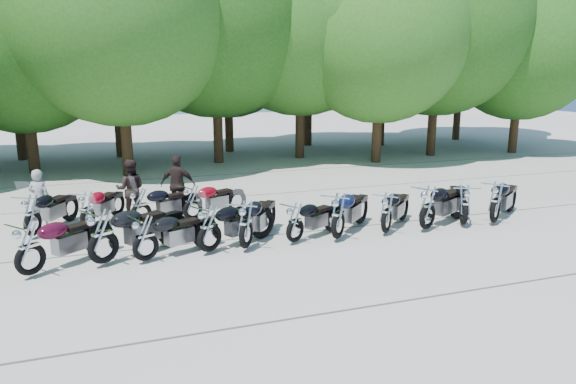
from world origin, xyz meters
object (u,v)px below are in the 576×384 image
object	(u,v)px
motorcycle_4	(246,223)
motorcycle_5	(295,221)
motorcycle_11	(32,214)
motorcycle_13	(140,205)
motorcycle_6	(338,214)
motorcycle_10	(496,201)
motorcycle_1	(102,235)
motorcycle_8	(428,206)
motorcycle_2	(145,237)
motorcycle_12	(87,209)
motorcycle_3	(209,227)
motorcycle_0	(29,247)
rider_1	(131,189)
motorcycle_7	(387,211)
motorcycle_9	(464,203)
rider_2	(178,185)
rider_0	(40,199)
motorcycle_14	(193,201)

from	to	relation	value
motorcycle_4	motorcycle_5	bearing A→B (deg)	-141.48
motorcycle_11	motorcycle_13	bearing A→B (deg)	-148.17
motorcycle_6	motorcycle_10	size ratio (longest dim) A/B	1.00
motorcycle_1	motorcycle_8	world-z (taller)	motorcycle_1
motorcycle_1	motorcycle_2	xyz separation A→B (m)	(0.85, -0.09, -0.10)
motorcycle_8	motorcycle_12	distance (m)	8.80
motorcycle_3	motorcycle_5	bearing A→B (deg)	-116.34
motorcycle_0	motorcycle_3	distance (m)	3.64
motorcycle_11	motorcycle_1	bearing A→B (deg)	151.26
motorcycle_8	motorcycle_1	bearing A→B (deg)	62.38
motorcycle_6	rider_1	bearing A→B (deg)	6.15
motorcycle_7	motorcycle_3	bearing A→B (deg)	46.38
motorcycle_0	motorcycle_12	size ratio (longest dim) A/B	1.08
rider_1	motorcycle_0	bearing A→B (deg)	70.66
motorcycle_0	motorcycle_1	xyz separation A→B (m)	(1.38, 0.20, 0.05)
motorcycle_9	motorcycle_12	size ratio (longest dim) A/B	1.07
motorcycle_2	motorcycle_5	bearing A→B (deg)	-110.77
motorcycle_12	motorcycle_13	world-z (taller)	motorcycle_12
motorcycle_12	rider_2	distance (m)	2.67
motorcycle_6	rider_0	bearing A→B (deg)	18.94
motorcycle_3	motorcycle_4	xyz separation A→B (m)	(0.84, -0.03, 0.02)
motorcycle_0	motorcycle_13	size ratio (longest dim) A/B	1.09
motorcycle_14	rider_1	distance (m)	1.91
motorcycle_11	rider_1	xyz separation A→B (m)	(2.41, 1.20, 0.21)
motorcycle_14	rider_1	bearing A→B (deg)	32.20
motorcycle_14	rider_2	xyz separation A→B (m)	(-0.26, 0.99, 0.29)
motorcycle_2	rider_1	world-z (taller)	rider_1
motorcycle_1	rider_1	xyz separation A→B (m)	(0.72, 3.83, 0.14)
motorcycle_7	motorcycle_12	size ratio (longest dim) A/B	1.02
motorcycle_0	motorcycle_7	distance (m)	8.15
motorcycle_14	rider_0	size ratio (longest dim) A/B	1.31
motorcycle_5	motorcycle_10	world-z (taller)	motorcycle_10
motorcycle_1	rider_0	size ratio (longest dim) A/B	1.55
motorcycle_9	motorcycle_14	distance (m)	7.34
motorcycle_7	motorcycle_8	world-z (taller)	motorcycle_8
motorcycle_5	motorcycle_14	world-z (taller)	motorcycle_14
motorcycle_8	motorcycle_13	bearing A→B (deg)	40.72
motorcycle_4	motorcycle_14	xyz separation A→B (m)	(-0.80, 2.79, -0.07)
rider_2	motorcycle_13	bearing A→B (deg)	64.68
motorcycle_6	motorcycle_12	world-z (taller)	motorcycle_6
motorcycle_5	motorcycle_6	size ratio (longest dim) A/B	0.85
motorcycle_1	motorcycle_4	bearing A→B (deg)	-121.62
motorcycle_9	rider_2	bearing A→B (deg)	-0.82
motorcycle_4	rider_2	size ratio (longest dim) A/B	1.34
motorcycle_4	motorcycle_7	world-z (taller)	motorcycle_4
motorcycle_13	motorcycle_6	bearing A→B (deg)	-142.64
motorcycle_8	motorcycle_9	distance (m)	1.17
motorcycle_7	motorcycle_10	world-z (taller)	motorcycle_10
motorcycle_4	motorcycle_5	world-z (taller)	motorcycle_4
motorcycle_0	motorcycle_6	bearing A→B (deg)	-128.14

